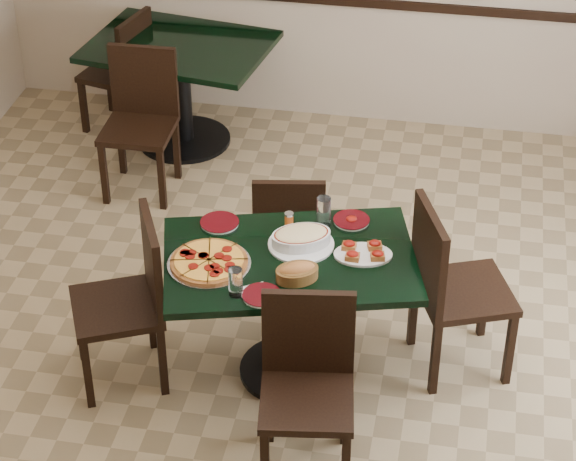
% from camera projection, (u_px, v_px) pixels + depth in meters
% --- Properties ---
extents(floor, '(5.50, 5.50, 0.00)m').
position_uv_depth(floor, '(279.00, 362.00, 5.99)').
color(floor, '#907A53').
rests_on(floor, ground).
extents(room_shell, '(5.50, 5.50, 5.50)m').
position_uv_depth(room_shell, '(505.00, 40.00, 6.56)').
color(room_shell, white).
rests_on(room_shell, floor).
extents(main_table, '(1.40, 1.09, 0.75)m').
position_uv_depth(main_table, '(290.00, 286.00, 5.60)').
color(main_table, black).
rests_on(main_table, floor).
extents(back_table, '(1.30, 1.03, 0.75)m').
position_uv_depth(back_table, '(181.00, 74.00, 7.61)').
color(back_table, black).
rests_on(back_table, floor).
extents(chair_far, '(0.45, 0.45, 0.84)m').
position_uv_depth(chair_far, '(289.00, 229.00, 6.20)').
color(chair_far, black).
rests_on(chair_far, floor).
extents(chair_near, '(0.48, 0.48, 0.92)m').
position_uv_depth(chair_near, '(307.00, 376.00, 5.14)').
color(chair_near, black).
rests_on(chair_near, floor).
extents(chair_right, '(0.59, 0.59, 0.98)m').
position_uv_depth(chair_right, '(448.00, 282.00, 5.66)').
color(chair_right, black).
rests_on(chair_right, floor).
extents(chair_left, '(0.58, 0.58, 0.94)m').
position_uv_depth(chair_left, '(133.00, 293.00, 5.63)').
color(chair_left, black).
rests_on(chair_left, floor).
extents(back_chair_near, '(0.44, 0.44, 0.94)m').
position_uv_depth(back_chair_near, '(141.00, 113.00, 7.16)').
color(back_chair_near, black).
rests_on(back_chair_near, floor).
extents(back_chair_left, '(0.50, 0.50, 0.88)m').
position_uv_depth(back_chair_left, '(124.00, 67.00, 7.79)').
color(back_chair_left, black).
rests_on(back_chair_left, floor).
extents(pepperoni_pizza, '(0.41, 0.41, 0.04)m').
position_uv_depth(pepperoni_pizza, '(209.00, 262.00, 5.44)').
color(pepperoni_pizza, silver).
rests_on(pepperoni_pizza, main_table).
extents(lasagna_casserole, '(0.35, 0.33, 0.09)m').
position_uv_depth(lasagna_casserole, '(301.00, 238.00, 5.56)').
color(lasagna_casserole, silver).
rests_on(lasagna_casserole, main_table).
extents(bread_basket, '(0.25, 0.22, 0.09)m').
position_uv_depth(bread_basket, '(297.00, 272.00, 5.33)').
color(bread_basket, brown).
rests_on(bread_basket, main_table).
extents(bruschetta_platter, '(0.32, 0.25, 0.05)m').
position_uv_depth(bruschetta_platter, '(363.00, 252.00, 5.50)').
color(bruschetta_platter, silver).
rests_on(bruschetta_platter, main_table).
extents(side_plate_near, '(0.19, 0.19, 0.02)m').
position_uv_depth(side_plate_near, '(262.00, 295.00, 5.24)').
color(side_plate_near, silver).
rests_on(side_plate_near, main_table).
extents(side_plate_far_r, '(0.19, 0.19, 0.03)m').
position_uv_depth(side_plate_far_r, '(351.00, 220.00, 5.75)').
color(side_plate_far_r, silver).
rests_on(side_plate_far_r, main_table).
extents(side_plate_far_l, '(0.20, 0.20, 0.02)m').
position_uv_depth(side_plate_far_l, '(220.00, 223.00, 5.73)').
color(side_plate_far_l, silver).
rests_on(side_plate_far_l, main_table).
extents(napkin_setting, '(0.19, 0.19, 0.01)m').
position_uv_depth(napkin_setting, '(255.00, 293.00, 5.26)').
color(napkin_setting, white).
rests_on(napkin_setting, main_table).
extents(water_glass_a, '(0.07, 0.07, 0.16)m').
position_uv_depth(water_glass_a, '(324.00, 211.00, 5.69)').
color(water_glass_a, white).
rests_on(water_glass_a, main_table).
extents(water_glass_b, '(0.07, 0.07, 0.14)m').
position_uv_depth(water_glass_b, '(236.00, 282.00, 5.22)').
color(water_glass_b, white).
rests_on(water_glass_b, main_table).
extents(pepper_shaker, '(0.05, 0.05, 0.08)m').
position_uv_depth(pepper_shaker, '(289.00, 219.00, 5.70)').
color(pepper_shaker, '#BA4A13').
rests_on(pepper_shaker, main_table).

